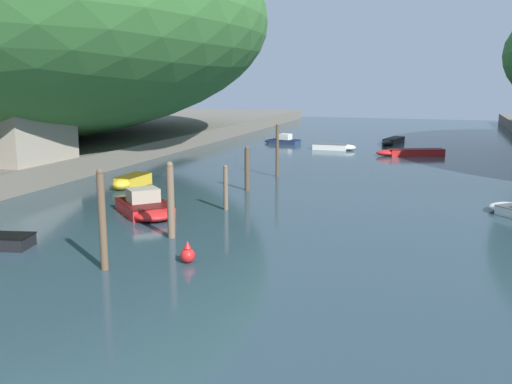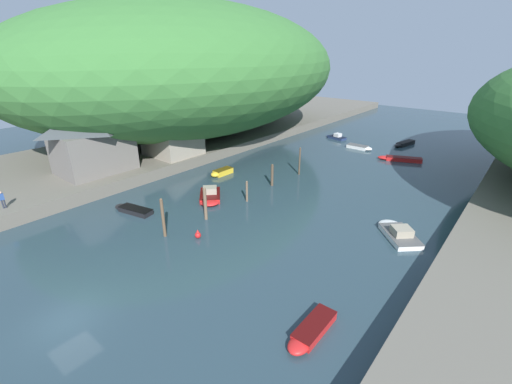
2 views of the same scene
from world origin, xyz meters
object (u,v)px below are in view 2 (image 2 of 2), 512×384
object	(u,v)px
boat_white_cruiser	(404,144)
boat_far_right_bank	(210,196)
waterfront_building	(91,138)
boat_red_skiff	(221,172)
boat_far_upstream	(360,147)
boat_navy_launch	(398,159)
boat_near_quay	(336,137)
boat_small_dinghy	(132,209)
boathouse_shed	(172,134)
channel_buoy_near	(198,235)
boat_yellow_tender	(398,232)
person_on_quay	(2,199)
boat_moored_right	(310,332)

from	to	relation	value
boat_white_cruiser	boat_far_right_bank	bearing A→B (deg)	88.84
waterfront_building	boat_red_skiff	distance (m)	15.90
boat_far_upstream	boat_red_skiff	world-z (taller)	boat_red_skiff
boat_white_cruiser	boat_navy_launch	distance (m)	9.18
boat_white_cruiser	boat_near_quay	size ratio (longest dim) A/B	1.28
boat_navy_launch	boat_small_dinghy	distance (m)	37.43
boat_red_skiff	boat_navy_launch	bearing A→B (deg)	-124.84
boat_small_dinghy	boat_red_skiff	xyz separation A→B (m)	(-0.67, 13.38, 0.10)
boathouse_shed	boat_near_quay	bearing A→B (deg)	68.54
waterfront_building	boat_navy_launch	world-z (taller)	waterfront_building
waterfront_building	boat_near_quay	bearing A→B (deg)	71.88
boat_far_upstream	boat_far_right_bank	bearing A→B (deg)	-6.78
boat_far_right_bank	channel_buoy_near	xyz separation A→B (m)	(5.14, -6.32, -0.07)
boat_near_quay	boat_yellow_tender	size ratio (longest dim) A/B	0.79
boat_far_right_bank	boat_small_dinghy	distance (m)	8.12
boat_far_right_bank	person_on_quay	xyz separation A→B (m)	(-11.14, -15.72, 2.00)
boat_far_upstream	channel_buoy_near	size ratio (longest dim) A/B	4.97
boat_white_cruiser	boat_far_right_bank	distance (m)	37.21
boathouse_shed	boat_white_cruiser	distance (m)	37.93
waterfront_building	boat_far_upstream	world-z (taller)	waterfront_building
boat_far_upstream	boat_red_skiff	size ratio (longest dim) A/B	1.24
boat_small_dinghy	boat_yellow_tender	distance (m)	25.48
boat_small_dinghy	boat_white_cruiser	bearing A→B (deg)	-28.89
boathouse_shed	boat_far_right_bank	bearing A→B (deg)	-22.82
boat_far_upstream	boat_moored_right	bearing A→B (deg)	21.28
boat_moored_right	boat_small_dinghy	distance (m)	22.48
boat_white_cruiser	boat_navy_launch	size ratio (longest dim) A/B	0.86
boat_yellow_tender	boat_small_dinghy	bearing A→B (deg)	165.15
boathouse_shed	person_on_quay	distance (m)	21.39
channel_buoy_near	person_on_quay	xyz separation A→B (m)	(-16.28, -9.40, 2.06)
boat_near_quay	boat_far_right_bank	world-z (taller)	boat_far_right_bank
boat_navy_launch	boat_moored_right	bearing A→B (deg)	168.30
waterfront_building	person_on_quay	bearing A→B (deg)	-71.99
boat_far_upstream	channel_buoy_near	distance (m)	35.88
boat_far_right_bank	boat_small_dinghy	xyz separation A→B (m)	(-3.93, -7.10, -0.13)
boat_far_upstream	boat_yellow_tender	bearing A→B (deg)	31.53
boat_yellow_tender	boat_near_quay	bearing A→B (deg)	82.70
boat_far_upstream	boathouse_shed	bearing A→B (deg)	-34.36
boat_near_quay	person_on_quay	xyz separation A→B (m)	(-8.97, -48.96, 2.07)
boat_near_quay	boat_moored_right	bearing A→B (deg)	-143.17
boat_near_quay	channel_buoy_near	size ratio (longest dim) A/B	4.94
boat_moored_right	boat_far_upstream	xyz separation A→B (m)	(-14.17, 39.16, -0.01)
boat_small_dinghy	boat_red_skiff	world-z (taller)	boat_red_skiff
boat_far_upstream	boat_small_dinghy	bearing A→B (deg)	-11.18
boat_far_upstream	boat_navy_launch	bearing A→B (deg)	72.28
boat_near_quay	boat_far_right_bank	xyz separation A→B (m)	(2.16, -33.24, 0.07)
person_on_quay	waterfront_building	bearing A→B (deg)	29.98
waterfront_building	person_on_quay	size ratio (longest dim) A/B	5.11
boathouse_shed	boat_red_skiff	size ratio (longest dim) A/B	2.13
boat_navy_launch	boat_yellow_tender	xyz separation A→B (m)	(7.31, -22.05, 0.05)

